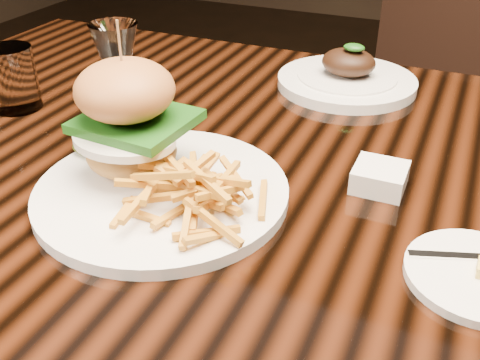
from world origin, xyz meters
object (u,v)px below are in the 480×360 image
at_px(far_dish, 347,78).
at_px(wine_glass, 117,59).
at_px(dining_table, 318,217).
at_px(chair_far, 434,91).
at_px(burger_plate, 153,157).

bearing_deg(far_dish, wine_glass, -125.00).
bearing_deg(wine_glass, dining_table, 8.09).
bearing_deg(far_dish, chair_far, 79.00).
relative_size(burger_plate, chair_far, 0.33).
height_order(dining_table, chair_far, chair_far).
height_order(dining_table, far_dish, far_dish).
height_order(wine_glass, far_dish, wine_glass).
bearing_deg(chair_far, dining_table, -78.29).
distance_m(burger_plate, wine_glass, 0.16).
bearing_deg(far_dish, dining_table, -81.69).
relative_size(far_dish, chair_far, 0.26).
height_order(burger_plate, far_dish, burger_plate).
relative_size(dining_table, chair_far, 1.68).
bearing_deg(burger_plate, far_dish, 89.94).
distance_m(dining_table, wine_glass, 0.35).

